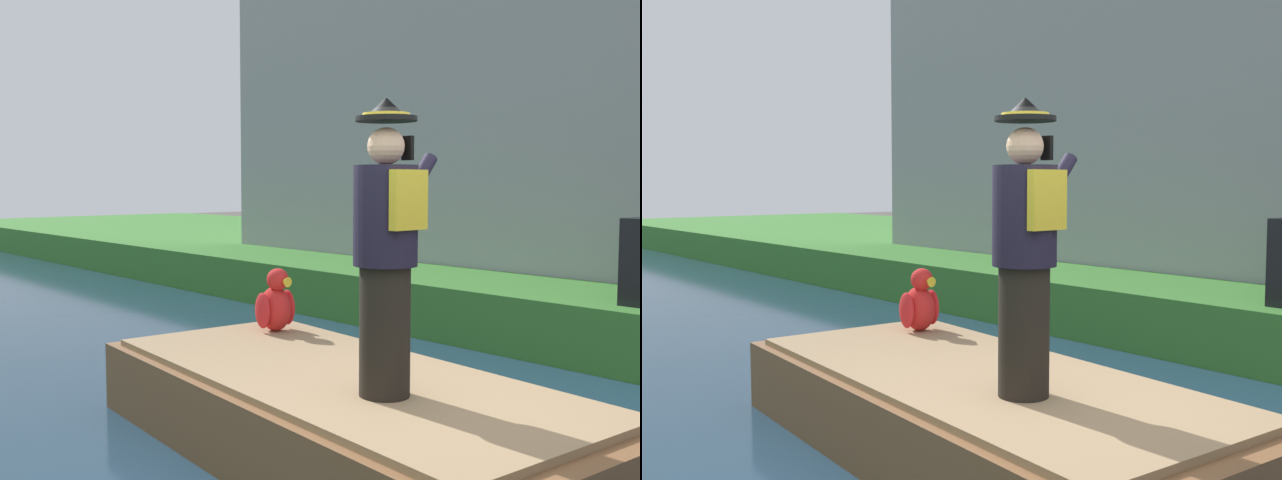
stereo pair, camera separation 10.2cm
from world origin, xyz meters
TOP-DOWN VIEW (x-y plane):
  - boat at (0.00, 0.93)m, footprint 2.12×4.33m
  - person_pirate at (-0.18, 0.29)m, footprint 0.61×0.42m
  - parrot_plush at (0.55, 2.35)m, footprint 0.36×0.35m

SIDE VIEW (x-z plane):
  - boat at x=0.00m, z-range 0.10..0.71m
  - parrot_plush at x=0.55m, z-range 0.67..1.24m
  - person_pirate at x=-0.18m, z-range 0.71..2.56m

